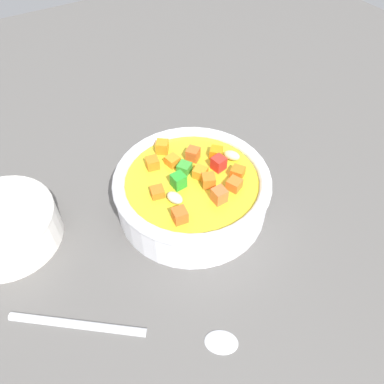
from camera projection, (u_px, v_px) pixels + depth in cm
name	position (u px, v px, depth cm)	size (l,w,h in cm)	color
ground_plane	(192.00, 211.00, 48.59)	(140.00, 140.00, 2.00)	#565451
soup_bowl_main	(192.00, 190.00, 45.56)	(18.98, 18.98, 6.58)	white
spoon	(128.00, 329.00, 36.75)	(15.81, 19.30, 0.89)	silver
side_bowl_small	(4.00, 226.00, 42.64)	(12.28, 12.28, 4.79)	white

